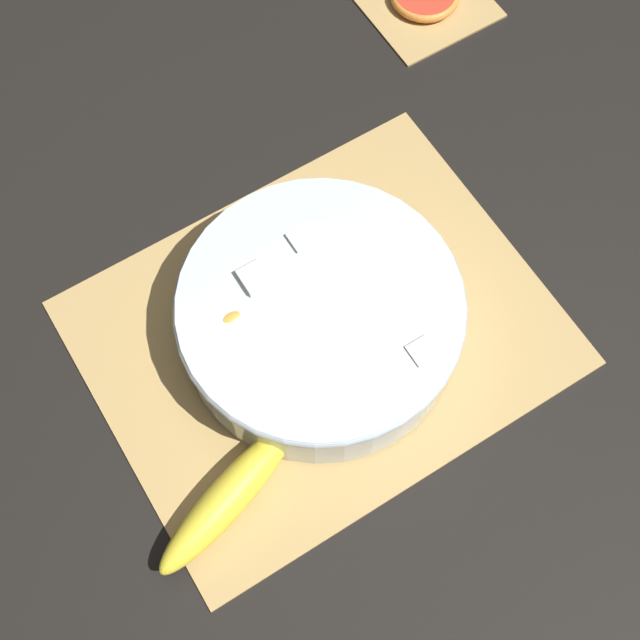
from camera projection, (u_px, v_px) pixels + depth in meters
The scene contains 5 objects.
ground_plane at pixel (320, 333), 0.91m from camera, with size 6.00×6.00×0.00m, color black.
bamboo_mat_center at pixel (320, 332), 0.90m from camera, with size 0.45×0.36×0.01m.
coaster_mat_near_left at pixel (424, 0), 1.08m from camera, with size 0.14×0.14×0.01m.
fruit_salad_bowl at pixel (320, 315), 0.87m from camera, with size 0.28×0.28×0.08m.
whole_banana at pixel (230, 495), 0.82m from camera, with size 0.18×0.09×0.04m.
Camera 1 is at (0.18, 0.30, 0.84)m, focal length 50.00 mm.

